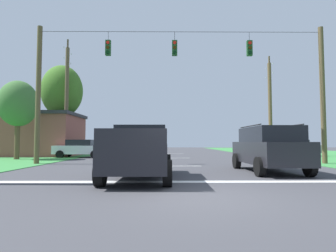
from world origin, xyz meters
The scene contains 15 objects.
ground_plane centered at (0.00, 0.00, 0.00)m, with size 120.00×120.00×0.00m, color #3D3D42.
stop_bar_stripe centered at (0.00, 2.49, 0.00)m, with size 14.83×0.45×0.01m, color white.
lane_dash_0 centered at (0.00, 8.49, 0.00)m, with size 0.15×2.50×0.01m, color white.
lane_dash_1 centered at (0.00, 16.02, 0.00)m, with size 0.15×2.50×0.01m, color white.
lane_dash_2 centered at (0.00, 24.40, 0.00)m, with size 0.15×2.50×0.01m, color white.
overhead_signal_span centered at (0.21, 9.92, 4.64)m, with size 17.75×0.31×8.48m.
pickup_truck centered at (-1.64, 3.40, 0.97)m, with size 2.30×5.41×1.95m.
suv_black centered at (3.86, 5.42, 1.06)m, with size 2.27×4.83×2.05m.
distant_car_crossing_white centered at (-7.89, 16.66, 0.79)m, with size 4.35×2.11×1.52m.
distant_car_oncoming centered at (11.29, 18.86, 0.79)m, with size 4.35×2.12×1.52m.
utility_pole_mid_right centered at (9.09, 18.80, 4.61)m, with size 0.34×1.90×9.45m.
utility_pole_near_left centered at (-9.59, 17.76, 5.16)m, with size 0.34×1.96×10.62m.
tree_roadside_right centered at (-11.91, 14.06, 4.20)m, with size 2.86×2.86×5.99m.
tree_roadside_left centered at (-10.82, 19.90, 6.28)m, with size 3.91×3.91×8.79m.
roadside_store centered at (-15.87, 19.67, 2.04)m, with size 13.52×7.05×5.89m.
Camera 1 is at (-0.70, -6.81, 1.33)m, focal length 29.48 mm.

